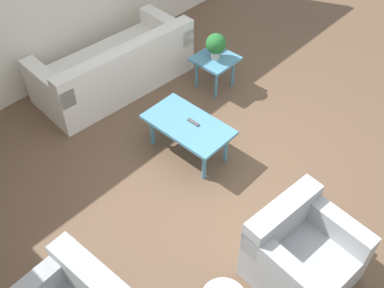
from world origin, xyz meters
The scene contains 7 objects.
ground_plane centered at (0.00, 0.00, 0.00)m, with size 14.00×14.00×0.00m, color brown.
sofa centered at (2.25, -0.24, 0.30)m, with size 1.10×2.20×0.79m.
armchair centered at (-1.20, 0.52, 0.32)m, with size 0.91×0.92×0.80m.
coffee_table centered at (0.64, 0.03, 0.40)m, with size 1.02×0.57×0.46m.
side_table_plant centered at (1.25, -1.16, 0.40)m, with size 0.52×0.52×0.47m.
potted_plant centered at (1.25, -1.16, 0.67)m, with size 0.27×0.27×0.36m.
remote_control centered at (0.60, -0.01, 0.47)m, with size 0.16×0.04×0.02m.
Camera 1 is at (-1.94, 2.78, 3.89)m, focal length 42.00 mm.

